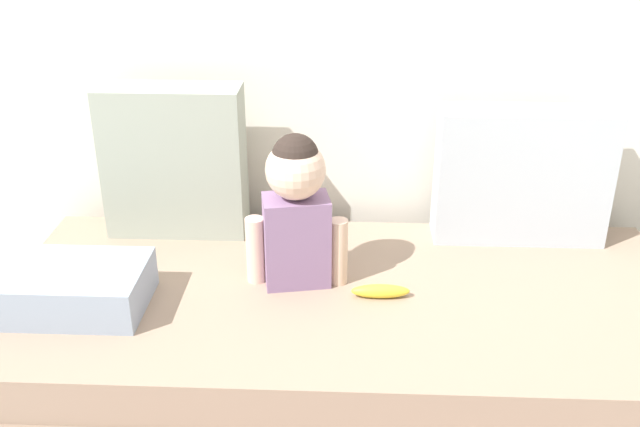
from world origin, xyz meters
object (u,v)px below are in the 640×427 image
object	(u,v)px
throw_pillow_left	(174,161)
couch	(343,348)
throw_pillow_right	(522,175)
folded_blanket	(75,288)
toddler	(296,205)
banana	(380,291)

from	to	relation	value
throw_pillow_left	couch	bearing A→B (deg)	-33.42
throw_pillow_right	folded_blanket	world-z (taller)	throw_pillow_right
toddler	folded_blanket	size ratio (longest dim) A/B	1.17
banana	folded_blanket	distance (m)	0.87
couch	throw_pillow_right	bearing A→B (deg)	33.42
couch	throw_pillow_left	size ratio (longest dim) A/B	4.12
toddler	banana	distance (m)	0.35
toddler	throw_pillow_right	bearing A→B (deg)	24.72
throw_pillow_right	banana	bearing A→B (deg)	-138.66
throw_pillow_left	folded_blanket	distance (m)	0.56
banana	toddler	bearing A→B (deg)	162.00
throw_pillow_left	throw_pillow_right	world-z (taller)	throw_pillow_left
throw_pillow_left	folded_blanket	size ratio (longest dim) A/B	1.26
couch	banana	bearing A→B (deg)	-17.01
throw_pillow_left	throw_pillow_right	size ratio (longest dim) A/B	0.91
throw_pillow_left	throw_pillow_right	xyz separation A→B (m)	(1.14, 0.00, -0.03)
throw_pillow_left	banana	world-z (taller)	throw_pillow_left
throw_pillow_right	toddler	distance (m)	0.79
couch	banana	world-z (taller)	banana
banana	folded_blanket	xyz separation A→B (m)	(-0.86, -0.09, 0.04)
banana	throw_pillow_right	bearing A→B (deg)	41.34
couch	banana	distance (m)	0.25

